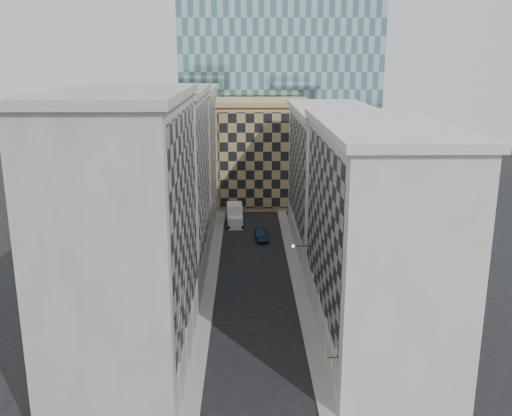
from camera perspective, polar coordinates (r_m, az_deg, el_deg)
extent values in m
cube|color=gray|center=(70.12, -4.52, -7.03)|extent=(1.50, 100.00, 0.15)
cube|color=gray|center=(70.26, 4.12, -6.97)|extent=(1.50, 100.00, 0.15)
cube|color=gray|center=(49.27, -12.80, -2.85)|extent=(10.00, 22.00, 23.00)
cube|color=gray|center=(48.07, -7.19, -1.17)|extent=(0.25, 19.36, 18.00)
cube|color=gray|center=(52.37, -6.87, -13.24)|extent=(0.45, 21.12, 3.20)
cube|color=gray|center=(47.11, -13.63, 11.02)|extent=(10.80, 22.80, 0.70)
cylinder|color=gray|center=(45.00, -8.17, -17.50)|extent=(0.90, 0.90, 4.40)
cylinder|color=gray|center=(49.70, -7.39, -14.12)|extent=(0.90, 0.90, 4.40)
cylinder|color=gray|center=(54.55, -6.76, -11.32)|extent=(0.90, 0.90, 4.40)
cylinder|color=gray|center=(59.51, -6.25, -8.99)|extent=(0.90, 0.90, 4.40)
cube|color=#98968D|center=(70.33, -9.24, 2.22)|extent=(10.00, 22.00, 22.00)
cube|color=gray|center=(69.49, -5.30, 3.46)|extent=(0.25, 19.36, 17.00)
cube|color=#98968D|center=(72.44, -5.16, -5.02)|extent=(0.45, 21.12, 3.20)
cube|color=#98968D|center=(68.78, -9.64, 11.48)|extent=(10.80, 22.80, 0.70)
cylinder|color=#98968D|center=(64.55, -5.82, -7.01)|extent=(0.90, 0.90, 4.40)
cylinder|color=#98968D|center=(69.67, -5.45, -5.32)|extent=(0.90, 0.90, 4.40)
cylinder|color=#98968D|center=(74.84, -5.14, -3.87)|extent=(0.90, 0.90, 4.40)
cylinder|color=#98968D|center=(80.05, -4.87, -2.60)|extent=(0.90, 0.90, 4.40)
cube|color=gray|center=(91.84, -7.34, 4.93)|extent=(10.00, 22.00, 21.00)
cube|color=gray|center=(91.19, -4.30, 5.90)|extent=(0.25, 19.36, 16.00)
cube|color=gray|center=(93.38, -4.23, -0.42)|extent=(0.45, 21.12, 3.20)
cube|color=gray|center=(90.62, -7.57, 11.71)|extent=(10.80, 22.80, 0.70)
cylinder|color=gray|center=(85.31, -4.63, -1.49)|extent=(0.90, 0.90, 4.40)
cylinder|color=gray|center=(90.59, -4.42, -0.51)|extent=(0.90, 0.90, 4.40)
cylinder|color=gray|center=(95.89, -4.24, 0.36)|extent=(0.90, 0.90, 4.40)
cylinder|color=gray|center=(101.22, -4.07, 1.14)|extent=(0.90, 0.90, 4.40)
cube|color=#B2AEA3|center=(53.83, 11.84, -2.95)|extent=(10.00, 26.00, 20.00)
cube|color=gray|center=(52.52, 6.72, -1.46)|extent=(0.25, 22.88, 15.00)
cube|color=#B2AEA3|center=(56.12, 6.50, -11.21)|extent=(0.45, 24.96, 3.20)
cube|color=#B2AEA3|center=(51.66, 12.45, 8.05)|extent=(10.80, 26.80, 0.70)
cylinder|color=#B2AEA3|center=(46.82, 8.39, -16.13)|extent=(0.90, 0.90, 4.40)
cylinder|color=#B2AEA3|center=(51.28, 7.45, -13.15)|extent=(0.90, 0.90, 4.40)
cylinder|color=#B2AEA3|center=(55.87, 6.67, -10.65)|extent=(0.90, 0.90, 4.40)
cylinder|color=#B2AEA3|center=(60.57, 6.02, -8.54)|extent=(0.90, 0.90, 4.40)
cylinder|color=#B2AEA3|center=(65.33, 5.48, -6.73)|extent=(0.90, 0.90, 4.40)
cube|color=#B2AEA3|center=(79.62, 7.62, 2.66)|extent=(10.00, 28.00, 19.00)
cube|color=gray|center=(78.73, 4.14, 3.73)|extent=(0.25, 24.64, 14.00)
cube|color=#B2AEA3|center=(81.08, 4.07, -2.80)|extent=(0.45, 26.88, 3.20)
cube|color=#B2AEA3|center=(78.15, 7.87, 9.73)|extent=(10.80, 28.80, 0.70)
cube|color=tan|center=(104.40, 0.60, 5.42)|extent=(16.00, 14.00, 18.00)
cube|color=tan|center=(97.40, 0.71, 4.73)|extent=(15.20, 0.25, 16.50)
cube|color=tan|center=(103.26, 0.61, 10.57)|extent=(16.80, 14.80, 0.80)
cube|color=#2B2722|center=(117.57, -0.58, 8.94)|extent=(6.00, 6.00, 28.00)
cube|color=#2B2722|center=(116.96, -0.60, 16.12)|extent=(7.00, 7.00, 1.40)
cylinder|color=gray|center=(43.26, -7.66, -10.13)|extent=(0.10, 2.33, 2.33)
cylinder|color=gray|center=(46.89, -7.11, -8.07)|extent=(0.10, 2.33, 2.33)
cylinder|color=black|center=(62.52, 4.57, -3.81)|extent=(1.80, 0.08, 0.08)
sphere|color=#FFE5B2|center=(62.44, 3.74, -3.82)|extent=(0.36, 0.36, 0.36)
cube|color=silver|center=(89.75, -2.08, -1.45)|extent=(2.46, 2.66, 1.90)
cube|color=silver|center=(92.19, -2.15, -0.57)|extent=(2.64, 3.92, 3.26)
cylinder|color=black|center=(89.04, -2.73, -1.91)|extent=(0.37, 0.96, 0.95)
cylinder|color=black|center=(89.12, -1.38, -1.88)|extent=(0.37, 0.96, 0.95)
cylinder|color=black|center=(93.69, -2.82, -1.06)|extent=(0.37, 0.96, 0.95)
cylinder|color=black|center=(93.76, -1.53, -1.03)|extent=(0.37, 0.96, 0.95)
imported|color=#0D1932|center=(83.97, 0.52, -2.73)|extent=(2.08, 4.80, 1.54)
cylinder|color=black|center=(44.86, 7.72, -14.59)|extent=(0.84, 0.21, 0.06)
cube|color=beige|center=(45.04, 7.44, -15.07)|extent=(0.20, 0.74, 0.74)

